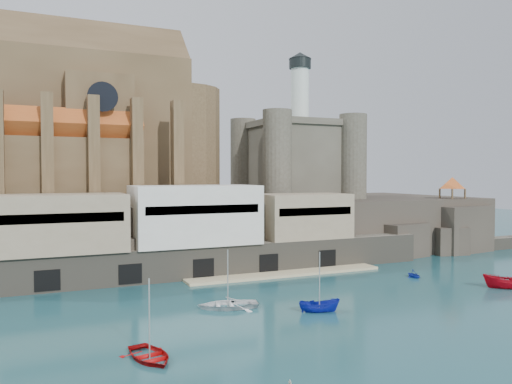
{
  "coord_description": "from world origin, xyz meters",
  "views": [
    {
      "loc": [
        -30.97,
        -46.33,
        14.58
      ],
      "look_at": [
        3.45,
        32.0,
        11.59
      ],
      "focal_mm": 35.0,
      "sensor_mm": 36.0,
      "label": 1
    }
  ],
  "objects": [
    {
      "name": "ground",
      "position": [
        0.0,
        0.0,
        0.0
      ],
      "size": [
        300.0,
        300.0,
        0.0
      ],
      "primitive_type": "plane",
      "color": "#17464E",
      "rests_on": "ground"
    },
    {
      "name": "promontory",
      "position": [
        -0.19,
        39.37,
        4.92
      ],
      "size": [
        100.0,
        36.0,
        10.0
      ],
      "color": "#2A251F",
      "rests_on": "ground"
    },
    {
      "name": "quay",
      "position": [
        -10.19,
        23.07,
        6.07
      ],
      "size": [
        70.0,
        12.0,
        13.05
      ],
      "color": "#6A6354",
      "rests_on": "ground"
    },
    {
      "name": "church",
      "position": [
        -24.13,
        41.85,
        22.13
      ],
      "size": [
        47.0,
        25.93,
        30.51
      ],
      "color": "brown",
      "rests_on": "promontory"
    },
    {
      "name": "castle_keep",
      "position": [
        16.08,
        41.08,
        18.31
      ],
      "size": [
        21.2,
        21.2,
        29.3
      ],
      "color": "#494539",
      "rests_on": "promontory"
    },
    {
      "name": "rock_outcrop",
      "position": [
        42.0,
        25.84,
        4.02
      ],
      "size": [
        14.5,
        10.5,
        8.7
      ],
      "color": "#2A251F",
      "rests_on": "ground"
    },
    {
      "name": "pavilion",
      "position": [
        42.0,
        26.0,
        12.73
      ],
      "size": [
        6.4,
        6.4,
        5.4
      ],
      "color": "brown",
      "rests_on": "rock_outcrop"
    },
    {
      "name": "boat_0",
      "position": [
        -23.02,
        -7.3,
        0.0
      ],
      "size": [
        4.13,
        1.93,
        5.57
      ],
      "primitive_type": "imported",
      "rotation": [
        0.0,
        0.0,
        0.2
      ],
      "color": "#AE0809",
      "rests_on": "ground"
    },
    {
      "name": "boat_2",
      "position": [
        -3.7,
        -1.03,
        0.0
      ],
      "size": [
        2.14,
        2.11,
        4.42
      ],
      "primitive_type": "imported",
      "rotation": [
        0.0,
        0.0,
        1.26
      ],
      "color": "#101CA0",
      "rests_on": "ground"
    },
    {
      "name": "boat_5",
      "position": [
        23.71,
        -1.32,
        0.0
      ],
      "size": [
        2.97,
        2.95,
        5.58
      ],
      "primitive_type": "imported",
      "rotation": [
        0.0,
        0.0,
        4.1
      ],
      "color": "#AA0715",
      "rests_on": "ground"
    },
    {
      "name": "boat_6",
      "position": [
        -12.04,
        4.42,
        0.0
      ],
      "size": [
        2.31,
        4.91,
        6.62
      ],
      "primitive_type": "imported",
      "rotation": [
        0.0,
        0.0,
        4.51
      ],
      "color": "white",
      "rests_on": "ground"
    },
    {
      "name": "boat_7",
      "position": [
        17.79,
        8.98,
        0.0
      ],
      "size": [
        2.56,
        1.75,
        2.78
      ],
      "primitive_type": "imported",
      "rotation": [
        0.0,
        0.0,
        6.16
      ],
      "color": "#1328A0",
      "rests_on": "ground"
    }
  ]
}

